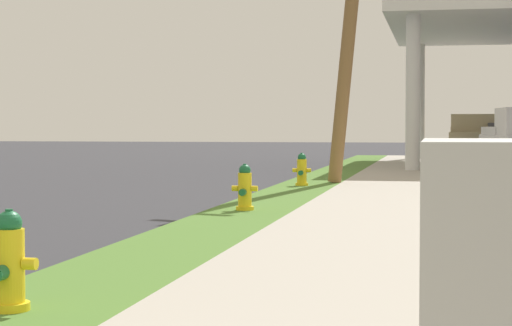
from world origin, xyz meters
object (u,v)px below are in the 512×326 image
(fire_hydrant_second, at_px, (245,190))
(fire_hydrant_third, at_px, (302,171))
(fire_hydrant_nearest, at_px, (9,266))
(truck_tan_at_forecourt, at_px, (473,139))

(fire_hydrant_second, distance_m, fire_hydrant_third, 6.18)
(fire_hydrant_nearest, height_order, fire_hydrant_third, same)
(fire_hydrant_nearest, distance_m, fire_hydrant_second, 8.19)
(fire_hydrant_nearest, height_order, truck_tan_at_forecourt, truck_tan_at_forecourt)
(fire_hydrant_second, bearing_deg, fire_hydrant_nearest, -90.25)
(fire_hydrant_second, distance_m, truck_tan_at_forecourt, 26.95)
(fire_hydrant_third, relative_size, truck_tan_at_forecourt, 0.14)
(fire_hydrant_third, bearing_deg, fire_hydrant_second, -90.18)
(fire_hydrant_nearest, height_order, fire_hydrant_second, same)
(fire_hydrant_third, bearing_deg, fire_hydrant_nearest, -90.22)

